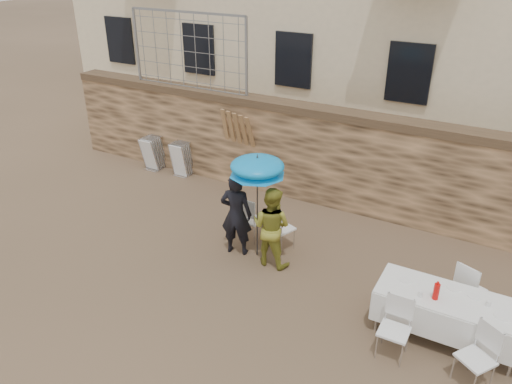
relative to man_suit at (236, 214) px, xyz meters
The scene contains 16 objects.
ground 2.33m from the man_suit, 89.59° to the right, with size 80.00×80.00×0.00m, color brown.
stone_wall 2.84m from the man_suit, 89.69° to the left, with size 13.00×0.50×2.20m, color olive.
chain_link_fence 4.69m from the man_suit, 136.59° to the left, with size 3.20×0.06×1.80m, color gray, non-canonical shape.
man_suit is the anchor object (origin of this frame).
woman_dress 0.75m from the man_suit, ahead, with size 0.76×0.59×1.56m, color gold.
umbrella 1.06m from the man_suit, 14.04° to the left, with size 1.02×1.02×1.93m.
couple_chair_left 0.65m from the man_suit, 90.00° to the left, with size 0.48×0.48×0.96m, color white, non-canonical shape.
couple_chair_right 0.96m from the man_suit, 38.16° to the left, with size 0.48×0.48×0.96m, color white, non-canonical shape.
banquet_table 4.03m from the man_suit, ahead, with size 2.10×0.85×0.78m.
soda_bottle 3.85m from the man_suit, ahead, with size 0.09×0.09×0.26m, color red.
table_chair_front_left 3.64m from the man_suit, 20.38° to the right, with size 0.48×0.48×0.96m, color white, non-canonical shape.
table_chair_front_right 4.68m from the man_suit, 15.67° to the right, with size 0.48×0.48×0.96m, color white, non-canonical shape.
table_chair_back 4.22m from the man_suit, ahead, with size 0.48×0.48×0.96m, color white, non-canonical shape.
chair_stack_left 4.76m from the man_suit, 147.33° to the left, with size 0.46×0.55×0.92m, color white, non-canonical shape.
chair_stack_right 4.03m from the man_suit, 140.38° to the left, with size 0.46×0.47×0.92m, color white, non-canonical shape.
wood_planks 3.03m from the man_suit, 119.58° to the left, with size 0.70×0.20×2.00m, color #A37749, non-canonical shape.
Camera 1 is at (4.31, -4.84, 5.45)m, focal length 35.00 mm.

